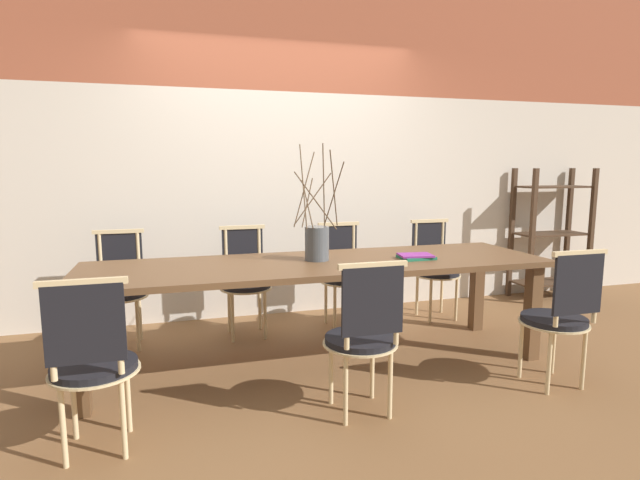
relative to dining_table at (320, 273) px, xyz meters
The scene contains 13 objects.
ground_plane 0.65m from the dining_table, ahead, with size 16.00×16.00×0.00m, color brown.
wall_rear 1.62m from the dining_table, 90.00° to the left, with size 12.00×0.06×3.20m.
dining_table is the anchor object (origin of this frame).
chair_near_leftend 1.57m from the dining_table, 149.90° to the right, with size 0.42×0.42×0.89m.
chair_near_left 0.80m from the dining_table, 88.49° to the right, with size 0.42×0.42×0.89m.
chair_near_center 1.55m from the dining_table, 30.51° to the right, with size 0.42×0.42×0.89m.
chair_far_leftend 1.59m from the dining_table, 150.43° to the left, with size 0.42×0.42×0.89m.
chair_far_left 0.90m from the dining_table, 117.87° to the left, with size 0.42×0.42×0.89m.
chair_far_center 0.91m from the dining_table, 60.94° to the left, with size 0.42×0.42×0.89m.
chair_far_right 1.55m from the dining_table, 30.52° to the left, with size 0.42×0.42×0.89m.
vase_centerpiece 0.22m from the dining_table, 96.29° to the left, with size 0.35×0.35×0.80m.
book_stack 0.70m from the dining_table, ahead, with size 0.25×0.20×0.03m.
shelving_rack 3.03m from the dining_table, 20.50° to the left, with size 0.77×0.36×1.36m.
Camera 1 is at (-0.94, -3.24, 1.38)m, focal length 28.00 mm.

